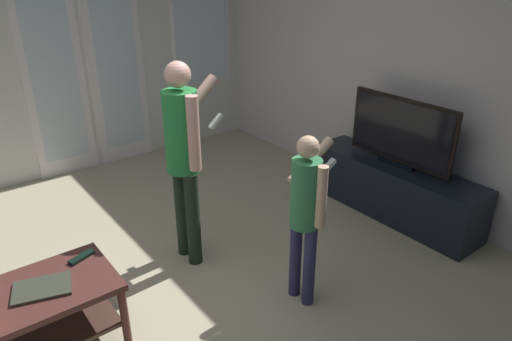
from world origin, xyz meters
name	(u,v)px	position (x,y,z in m)	size (l,w,h in m)	color
ground_plane	(152,307)	(0.00, 0.00, -0.01)	(5.34, 5.34, 0.02)	#B3A98A
wall_back_with_doors	(28,47)	(0.10, 2.64, 1.38)	(5.34, 0.09, 2.86)	silver
wall_right_plain	(412,54)	(2.64, 0.00, 1.42)	(0.06, 5.34, 2.83)	silver
coffee_table	(22,314)	(-0.76, 0.02, 0.33)	(1.06, 0.56, 0.46)	#4A2621
tv_stand	(393,190)	(2.35, -0.19, 0.25)	(0.43, 1.64, 0.49)	black
flat_screen_tv	(401,132)	(2.35, -0.19, 0.80)	(0.08, 1.03, 0.61)	black
person_adult	(184,148)	(0.52, 0.35, 0.93)	(0.59, 0.42, 1.56)	#1F2B1F
person_child	(306,206)	(0.88, -0.55, 0.73)	(0.52, 0.35, 1.21)	navy
laptop_closed	(42,288)	(-0.64, 0.00, 0.47)	(0.31, 0.22, 0.02)	#373A2E
tv_remote_black	(82,257)	(-0.36, 0.16, 0.47)	(0.17, 0.05, 0.02)	black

